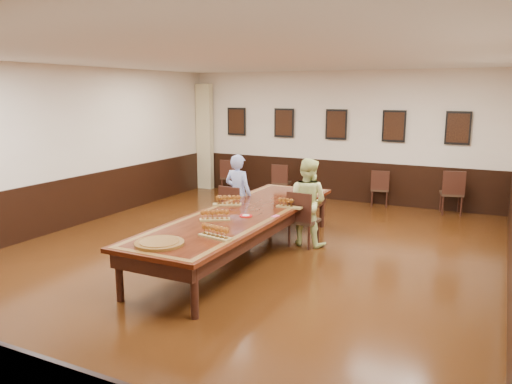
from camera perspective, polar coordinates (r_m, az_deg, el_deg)
The scene contains 23 objects.
floor at distance 8.39m, azimuth -1.53°, elevation -7.38°, with size 8.00×10.00×0.02m, color black.
ceiling at distance 7.96m, azimuth -1.66°, elevation 15.13°, with size 8.00×10.00×0.02m, color white.
wall_back at distance 12.64m, azimuth 9.21°, elevation 6.29°, with size 8.00×0.02×3.20m, color beige.
wall_left at distance 10.51m, azimuth -21.35°, elevation 4.65°, with size 0.02×10.00×3.20m, color beige.
chair_man at distance 9.50m, azimuth -2.38°, elevation -2.06°, with size 0.45×0.49×0.96m, color #332216, non-canonical shape.
chair_woman at distance 8.83m, azimuth 5.51°, elevation -3.04°, with size 0.47×0.51×0.99m, color #332216, non-canonical shape.
spare_chair_a at distance 13.40m, azimuth -2.94°, elevation 1.81°, with size 0.43×0.47×0.93m, color #332216, non-canonical shape.
spare_chair_b at distance 12.73m, azimuth 2.96°, elevation 1.24°, with size 0.42×0.46×0.90m, color #332216, non-canonical shape.
spare_chair_c at distance 12.24m, azimuth 13.98°, elevation 0.46°, with size 0.41×0.45×0.88m, color #332216, non-canonical shape.
spare_chair_d at distance 11.91m, azimuth 21.46°, elevation -0.00°, with size 0.47×0.51×1.00m, color #332216, non-canonical shape.
person_man at distance 9.52m, azimuth -2.06°, elevation -0.26°, with size 0.56×0.37×1.54m, color #546AD3.
person_woman at distance 8.86m, azimuth 5.84°, elevation -1.13°, with size 0.77×0.60×1.56m, color #E9F499.
pink_phone at distance 7.91m, azimuth 2.23°, elevation -2.78°, with size 0.07×0.15×0.01m, color #EC4E8B.
curtain at distance 14.06m, azimuth -5.88°, elevation 6.26°, with size 0.45×0.18×2.90m, color beige.
wainscoting at distance 8.24m, azimuth -1.55°, elevation -4.03°, with size 8.00×10.00×1.00m.
conference_table at distance 8.21m, azimuth -1.56°, elevation -3.28°, with size 1.40×5.00×0.76m.
posters at distance 12.54m, azimuth 9.15°, elevation 7.63°, with size 6.14×0.04×0.74m.
flight_a at distance 8.66m, azimuth -3.29°, elevation -1.00°, with size 0.51×0.36×0.18m.
flight_b at distance 8.50m, azimuth 3.68°, elevation -1.29°, with size 0.45×0.15×0.17m.
flight_c at distance 7.66m, azimuth -4.72°, elevation -2.69°, with size 0.47×0.37×0.17m.
flight_d at distance 6.75m, azimuth -4.71°, elevation -4.58°, with size 0.52×0.25×0.19m.
red_plate_grp at distance 7.90m, azimuth -1.16°, elevation -2.75°, with size 0.21×0.21×0.03m.
carved_platter at distance 6.58m, azimuth -10.99°, elevation -5.76°, with size 0.67×0.67×0.05m.
Camera 1 is at (3.74, -7.01, 2.69)m, focal length 35.00 mm.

